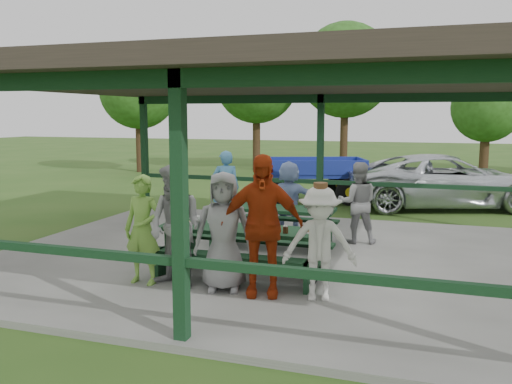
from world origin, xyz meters
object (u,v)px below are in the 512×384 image
(contestant_red, at_px, (261,225))
(pickup_truck, at_px, (445,181))
(spectator_blue, at_px, (226,188))
(spectator_grey, at_px, (358,203))
(contestant_green, at_px, (143,230))
(contestant_grey_left, at_px, (176,227))
(spectator_lblue, at_px, (289,198))
(contestant_grey_mid, at_px, (223,231))
(farm_trailer, at_px, (314,179))
(picnic_table_far, at_px, (273,221))
(contestant_white_fedora, at_px, (320,243))
(picnic_table_near, at_px, (243,244))

(contestant_red, height_order, pickup_truck, contestant_red)
(spectator_blue, bearing_deg, spectator_grey, 144.02)
(contestant_green, height_order, contestant_grey_left, contestant_grey_left)
(contestant_red, distance_m, spectator_lblue, 3.87)
(contestant_grey_mid, height_order, spectator_grey, contestant_grey_mid)
(contestant_grey_mid, xyz_separation_m, spectator_lblue, (-0.03, 3.78, -0.08))
(spectator_blue, bearing_deg, contestant_grey_mid, 89.29)
(contestant_grey_mid, distance_m, farm_trailer, 9.00)
(picnic_table_far, xyz_separation_m, spectator_grey, (1.53, 0.72, 0.34))
(contestant_white_fedora, bearing_deg, spectator_lblue, 99.23)
(contestant_green, xyz_separation_m, contestant_grey_mid, (1.26, 0.09, 0.04))
(pickup_truck, bearing_deg, farm_trailer, 72.51)
(contestant_grey_left, bearing_deg, contestant_grey_mid, 22.62)
(pickup_truck, bearing_deg, contestant_green, 135.85)
(contestant_white_fedora, bearing_deg, spectator_grey, 77.97)
(contestant_green, height_order, contestant_red, contestant_red)
(contestant_green, bearing_deg, farm_trailer, 88.55)
(contestant_grey_mid, relative_size, pickup_truck, 0.32)
(contestant_grey_left, relative_size, farm_trailer, 0.45)
(picnic_table_near, relative_size, contestant_white_fedora, 1.67)
(picnic_table_far, distance_m, spectator_lblue, 1.00)
(picnic_table_far, xyz_separation_m, farm_trailer, (-0.52, 6.15, 0.13))
(contestant_red, height_order, spectator_lblue, contestant_red)
(contestant_red, distance_m, spectator_grey, 3.69)
(contestant_grey_left, xyz_separation_m, contestant_white_fedora, (2.10, 0.12, -0.12))
(contestant_grey_mid, height_order, farm_trailer, contestant_grey_mid)
(contestant_green, distance_m, spectator_lblue, 4.06)
(contestant_red, height_order, contestant_white_fedora, contestant_red)
(picnic_table_near, distance_m, contestant_white_fedora, 1.65)
(picnic_table_far, distance_m, contestant_white_fedora, 3.21)
(contestant_grey_mid, relative_size, spectator_grey, 1.07)
(contestant_grey_mid, height_order, contestant_white_fedora, contestant_grey_mid)
(contestant_grey_mid, bearing_deg, contestant_grey_left, 172.27)
(spectator_lblue, bearing_deg, pickup_truck, -125.42)
(picnic_table_far, distance_m, contestant_grey_mid, 2.86)
(contestant_green, distance_m, farm_trailer, 9.09)
(contestant_grey_left, bearing_deg, contestant_green, -167.89)
(picnic_table_near, xyz_separation_m, picnic_table_far, (-0.11, 2.00, -0.01))
(contestant_green, distance_m, spectator_grey, 4.53)
(picnic_table_far, distance_m, contestant_green, 3.16)
(contestant_red, xyz_separation_m, pickup_truck, (2.56, 9.07, -0.34))
(contestant_green, height_order, pickup_truck, contestant_green)
(farm_trailer, bearing_deg, contestant_white_fedora, -97.23)
(contestant_red, bearing_deg, farm_trailer, 84.07)
(spectator_blue, bearing_deg, farm_trailer, -124.54)
(farm_trailer, bearing_deg, spectator_blue, -122.68)
(spectator_blue, xyz_separation_m, farm_trailer, (1.05, 4.64, -0.26))
(contestant_green, relative_size, pickup_truck, 0.30)
(contestant_grey_mid, distance_m, contestant_white_fedora, 1.40)
(contestant_grey_left, relative_size, contestant_white_fedora, 1.12)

